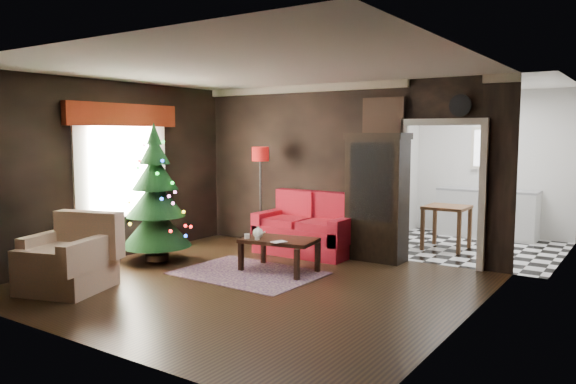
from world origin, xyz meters
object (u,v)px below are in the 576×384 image
Objects in this scene: loveseat at (307,224)px; armchair at (66,254)px; coffee_table at (279,255)px; christmas_tree at (155,194)px; teapot at (258,233)px; curio_cabinet at (377,200)px; wall_clock at (461,106)px; floor_lamp at (261,200)px; kitchen_table at (446,227)px.

loveseat reaches higher than armchair.
loveseat is 1.63× the size of coffee_table.
teapot is at bearing 12.51° from christmas_tree.
armchair is at bearing -111.49° from loveseat.
curio_cabinet is 1.88m from wall_clock.
curio_cabinet reaches higher than armchair.
curio_cabinet is at bearing 6.63° from floor_lamp.
armchair is (-2.54, -3.74, -0.49)m from curio_cabinet.
wall_clock is at bearing -66.25° from kitchen_table.
kitchen_table is (0.65, 1.43, -0.57)m from curio_cabinet.
kitchen_table is at bearing 60.12° from teapot.
kitchen_table is at bearing 113.75° from wall_clock.
kitchen_table is (2.73, 1.67, -0.45)m from floor_lamp.
kitchen_table is (3.44, 3.42, -0.68)m from christmas_tree.
coffee_table is at bearing -141.15° from wall_clock.
curio_cabinet is at bearing 38.31° from armchair.
teapot is at bearing -141.98° from wall_clock.
wall_clock reaches higher than armchair.
loveseat is at bearing -137.49° from kitchen_table.
loveseat is 1.40m from teapot.
wall_clock reaches higher than kitchen_table.
teapot is at bearing 38.37° from armchair.
floor_lamp is at bearing 135.38° from coffee_table.
curio_cabinet is 0.92× the size of christmas_tree.
christmas_tree reaches higher than coffee_table.
loveseat is 5.31× the size of wall_clock.
christmas_tree is 1.97× the size of coffee_table.
coffee_table is (0.31, -1.24, -0.25)m from loveseat.
christmas_tree is (-0.71, -1.75, 0.22)m from floor_lamp.
loveseat reaches higher than kitchen_table.
floor_lamp is (-0.93, -0.02, 0.33)m from loveseat.
kitchen_table is (1.49, 2.89, 0.13)m from coffee_table.
christmas_tree is at bearing -111.98° from floor_lamp.
teapot is at bearing -119.88° from kitchen_table.
coffee_table is 3.26m from kitchen_table.
curio_cabinet is 2.53× the size of kitchen_table.
wall_clock is at bearing 28.60° from christmas_tree.
wall_clock is (1.20, 0.18, 1.43)m from curio_cabinet.
kitchen_table is (1.80, 1.65, -0.12)m from loveseat.
coffee_table is (1.24, -1.22, -0.58)m from floor_lamp.
loveseat reaches higher than teapot.
curio_cabinet is at bearing 10.83° from loveseat.
wall_clock is (2.30, 1.80, 1.82)m from teapot.
christmas_tree is 4.73m from wall_clock.
teapot is (-1.10, -1.62, -0.39)m from curio_cabinet.
floor_lamp reaches higher than loveseat.
armchair is at bearing -124.14° from curio_cabinet.
curio_cabinet is 1.67m from kitchen_table.
curio_cabinet reaches higher than teapot.
wall_clock reaches higher than floor_lamp.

